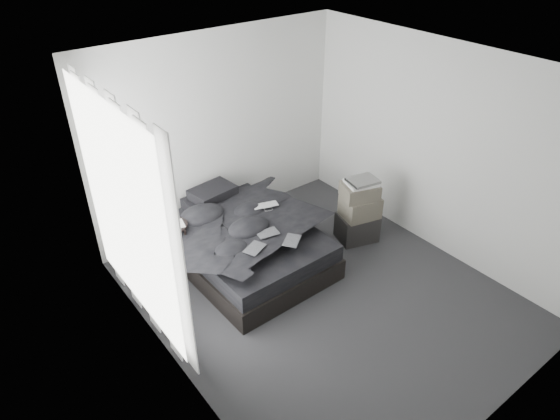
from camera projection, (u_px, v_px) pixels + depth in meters
floor at (322, 294)px, 5.76m from camera, size 3.60×4.20×0.01m
ceiling at (336, 71)px, 4.37m from camera, size 3.60×4.20×0.01m
wall_back at (219, 132)px, 6.47m from camera, size 3.60×0.01×2.60m
wall_front at (521, 314)px, 3.66m from camera, size 3.60×0.01×2.60m
wall_left at (167, 266)px, 4.14m from camera, size 0.01×4.20×2.60m
wall_right at (439, 151)px, 5.99m from camera, size 0.01×4.20×2.60m
window_left at (125, 213)px, 4.72m from camera, size 0.02×2.00×2.30m
curtain_left at (131, 218)px, 4.78m from camera, size 0.06×2.12×2.48m
bed at (246, 254)px, 6.19m from camera, size 1.52×1.99×0.27m
mattress at (246, 238)px, 6.06m from camera, size 1.46×1.93×0.21m
duvet at (247, 225)px, 5.91m from camera, size 1.48×1.70×0.23m
pillow_lower at (208, 202)px, 6.45m from camera, size 0.60×0.41×0.13m
pillow_upper at (213, 192)px, 6.40m from camera, size 0.60×0.45×0.12m
laptop at (267, 203)px, 6.10m from camera, size 0.36×0.29×0.02m
comic_a at (255, 243)px, 5.41m from camera, size 0.29×0.25×0.01m
comic_b at (267, 227)px, 5.65m from camera, size 0.27×0.21×0.01m
comic_c at (292, 234)px, 5.52m from camera, size 0.30×0.28×0.01m
side_stand at (175, 249)px, 5.93m from camera, size 0.48×0.48×0.67m
papers at (173, 225)px, 5.74m from camera, size 0.30×0.25×0.01m
floor_books at (184, 270)px, 6.02m from camera, size 0.20×0.23×0.14m
box_lower at (357, 227)px, 6.61m from camera, size 0.58×0.52×0.36m
box_mid at (360, 207)px, 6.43m from camera, size 0.53×0.46×0.28m
box_upper at (360, 191)px, 6.31m from camera, size 0.53×0.48×0.19m
art_book_white at (361, 183)px, 6.25m from camera, size 0.45×0.40×0.04m
art_book_snake at (363, 181)px, 6.22m from camera, size 0.41×0.36×0.03m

